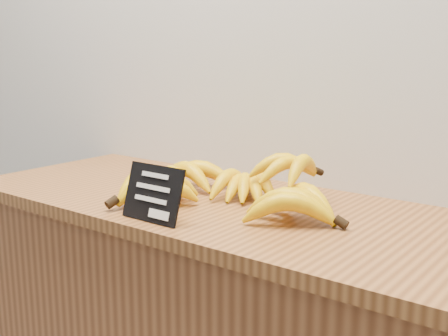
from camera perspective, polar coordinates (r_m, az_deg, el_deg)
counter_top at (r=1.29m, az=1.36°, el=-4.22°), size 1.40×0.54×0.03m
chalkboard_sign at (r=1.15m, az=-7.25°, el=-2.58°), size 0.15×0.04×0.11m
banana_pile at (r=1.28m, az=-0.19°, el=-1.70°), size 0.58×0.39×0.11m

